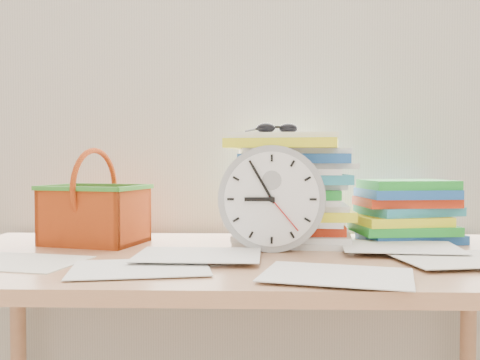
# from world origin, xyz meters

# --- Properties ---
(curtain) EXTENTS (2.40, 0.01, 2.50)m
(curtain) POSITION_xyz_m (0.00, 1.98, 1.30)
(curtain) COLOR beige
(curtain) RESTS_ON room_shell
(desk) EXTENTS (1.40, 0.70, 0.75)m
(desk) POSITION_xyz_m (0.00, 1.60, 0.68)
(desk) COLOR #B57C55
(desk) RESTS_ON ground
(paper_stack) EXTENTS (0.33, 0.28, 0.29)m
(paper_stack) POSITION_xyz_m (0.13, 1.78, 0.89)
(paper_stack) COLOR white
(paper_stack) RESTS_ON desk
(clock) EXTENTS (0.25, 0.05, 0.25)m
(clock) POSITION_xyz_m (0.08, 1.64, 0.88)
(clock) COLOR #9A9B9C
(clock) RESTS_ON desk
(sunglasses) EXTENTS (0.15, 0.14, 0.03)m
(sunglasses) POSITION_xyz_m (0.10, 1.76, 1.05)
(sunglasses) COLOR black
(sunglasses) RESTS_ON paper_stack
(book_stack) EXTENTS (0.32, 0.27, 0.16)m
(book_stack) POSITION_xyz_m (0.44, 1.81, 0.83)
(book_stack) COLOR white
(book_stack) RESTS_ON desk
(basket) EXTENTS (0.28, 0.25, 0.24)m
(basket) POSITION_xyz_m (-0.37, 1.75, 0.87)
(basket) COLOR #C14612
(basket) RESTS_ON desk
(scattered_papers) EXTENTS (1.26, 0.42, 0.02)m
(scattered_papers) POSITION_xyz_m (0.00, 1.60, 0.76)
(scattered_papers) COLOR white
(scattered_papers) RESTS_ON desk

